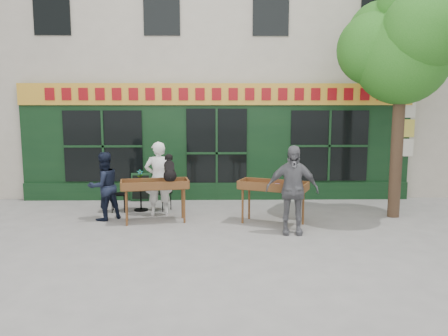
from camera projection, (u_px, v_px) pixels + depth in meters
The scene contains 14 objects.
ground at pixel (217, 221), 10.27m from camera, with size 80.00×80.00×0.00m, color slate.
building at pixel (216, 41), 15.48m from camera, with size 14.00×7.26×10.00m.
street_tree at pixel (403, 44), 10.12m from camera, with size 3.05×2.90×5.60m.
book_cart_center at pixel (155, 187), 10.04m from camera, with size 1.59×0.88×0.99m.
dog at pixel (170, 167), 9.93m from camera, with size 0.34×0.60×0.60m, color black, non-canonical shape.
woman at pixel (158, 179), 10.67m from camera, with size 0.66×0.44×1.82m, color white.
book_cart_right at pixel (273, 189), 9.87m from camera, with size 1.62×1.18×0.99m.
man_right at pixel (292, 190), 9.11m from camera, with size 1.10×0.46×1.87m, color #5D5E63.
bistro_table at pixel (141, 190), 11.18m from camera, with size 0.60×0.60×0.76m.
bistro_chair_left at pixel (115, 190), 11.06m from camera, with size 0.41×0.40×0.95m.
bistro_chair_right at pixel (165, 188), 11.31m from camera, with size 0.51×0.51×0.95m.
potted_plant at pixel (140, 175), 11.13m from camera, with size 0.16×0.11×0.30m, color gray.
man_left at pixel (104, 186), 10.24m from camera, with size 0.78×0.61×1.61m, color black.
chalkboard at pixel (141, 187), 12.34m from camera, with size 0.56×0.20×0.79m.
Camera 1 is at (-0.01, -9.99, 2.67)m, focal length 35.00 mm.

